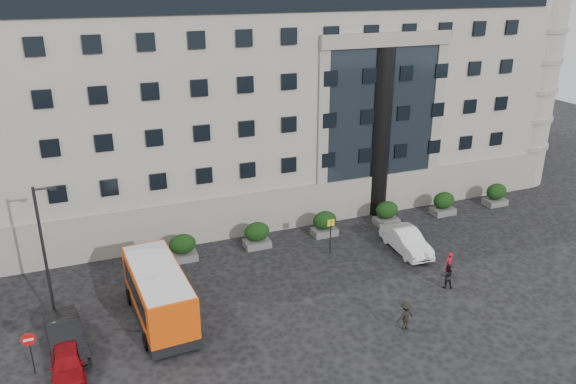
{
  "coord_description": "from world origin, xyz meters",
  "views": [
    {
      "loc": [
        -9.89,
        -25.76,
        17.77
      ],
      "look_at": [
        2.36,
        4.88,
        5.0
      ],
      "focal_mm": 35.0,
      "sensor_mm": 36.0,
      "label": 1
    }
  ],
  "objects_px": {
    "hedge_f": "(496,194)",
    "pedestrian_c": "(405,315)",
    "bus_stop_sign": "(331,230)",
    "parked_car_b": "(66,336)",
    "hedge_c": "(325,223)",
    "hedge_d": "(387,213)",
    "no_entry_sign": "(30,345)",
    "parked_car_d": "(32,225)",
    "pedestrian_a": "(449,265)",
    "hedge_e": "(444,203)",
    "pedestrian_b": "(447,276)",
    "hedge_a": "(183,247)",
    "white_taxi": "(406,240)",
    "hedge_b": "(257,235)",
    "minibus": "(159,293)",
    "street_lamp": "(45,252)",
    "parked_car_a": "(67,362)"
  },
  "relations": [
    {
      "from": "hedge_d",
      "to": "hedge_a",
      "type": "bearing_deg",
      "value": 180.0
    },
    {
      "from": "hedge_f",
      "to": "bus_stop_sign",
      "type": "bearing_deg",
      "value": -170.37
    },
    {
      "from": "hedge_d",
      "to": "street_lamp",
      "type": "bearing_deg",
      "value": -168.47
    },
    {
      "from": "hedge_f",
      "to": "parked_car_b",
      "type": "relative_size",
      "value": 0.39
    },
    {
      "from": "parked_car_b",
      "to": "hedge_c",
      "type": "bearing_deg",
      "value": 15.44
    },
    {
      "from": "pedestrian_c",
      "to": "hedge_b",
      "type": "bearing_deg",
      "value": -78.98
    },
    {
      "from": "parked_car_b",
      "to": "parked_car_a",
      "type": "bearing_deg",
      "value": -96.93
    },
    {
      "from": "hedge_d",
      "to": "pedestrian_b",
      "type": "bearing_deg",
      "value": -98.92
    },
    {
      "from": "hedge_e",
      "to": "hedge_f",
      "type": "xyz_separation_m",
      "value": [
        5.2,
        0.0,
        0.0
      ]
    },
    {
      "from": "pedestrian_a",
      "to": "hedge_e",
      "type": "bearing_deg",
      "value": -136.78
    },
    {
      "from": "parked_car_a",
      "to": "pedestrian_b",
      "type": "distance_m",
      "value": 21.62
    },
    {
      "from": "bus_stop_sign",
      "to": "parked_car_a",
      "type": "xyz_separation_m",
      "value": [
        -17.0,
        -6.58,
        -1.08
      ]
    },
    {
      "from": "pedestrian_c",
      "to": "street_lamp",
      "type": "bearing_deg",
      "value": -31.08
    },
    {
      "from": "no_entry_sign",
      "to": "hedge_d",
      "type": "bearing_deg",
      "value": 19.76
    },
    {
      "from": "hedge_e",
      "to": "hedge_f",
      "type": "relative_size",
      "value": 1.0
    },
    {
      "from": "hedge_b",
      "to": "hedge_f",
      "type": "relative_size",
      "value": 1.0
    },
    {
      "from": "parked_car_b",
      "to": "street_lamp",
      "type": "bearing_deg",
      "value": 92.78
    },
    {
      "from": "bus_stop_sign",
      "to": "parked_car_b",
      "type": "height_order",
      "value": "bus_stop_sign"
    },
    {
      "from": "hedge_f",
      "to": "bus_stop_sign",
      "type": "relative_size",
      "value": 0.73
    },
    {
      "from": "hedge_c",
      "to": "bus_stop_sign",
      "type": "distance_m",
      "value": 3.05
    },
    {
      "from": "bus_stop_sign",
      "to": "white_taxi",
      "type": "distance_m",
      "value": 5.34
    },
    {
      "from": "hedge_e",
      "to": "white_taxi",
      "type": "xyz_separation_m",
      "value": [
        -6.29,
        -4.39,
        -0.13
      ]
    },
    {
      "from": "hedge_c",
      "to": "hedge_b",
      "type": "bearing_deg",
      "value": 180.0
    },
    {
      "from": "bus_stop_sign",
      "to": "pedestrian_c",
      "type": "height_order",
      "value": "bus_stop_sign"
    },
    {
      "from": "hedge_c",
      "to": "bus_stop_sign",
      "type": "xyz_separation_m",
      "value": [
        -0.9,
        -2.8,
        0.8
      ]
    },
    {
      "from": "hedge_b",
      "to": "pedestrian_c",
      "type": "bearing_deg",
      "value": -70.95
    },
    {
      "from": "hedge_a",
      "to": "pedestrian_c",
      "type": "relative_size",
      "value": 1.13
    },
    {
      "from": "bus_stop_sign",
      "to": "parked_car_a",
      "type": "bearing_deg",
      "value": -158.85
    },
    {
      "from": "hedge_d",
      "to": "parked_car_b",
      "type": "relative_size",
      "value": 0.39
    },
    {
      "from": "minibus",
      "to": "street_lamp",
      "type": "bearing_deg",
      "value": 159.93
    },
    {
      "from": "hedge_f",
      "to": "street_lamp",
      "type": "height_order",
      "value": "street_lamp"
    },
    {
      "from": "hedge_f",
      "to": "hedge_d",
      "type": "bearing_deg",
      "value": 180.0
    },
    {
      "from": "white_taxi",
      "to": "pedestrian_a",
      "type": "xyz_separation_m",
      "value": [
        0.51,
        -4.03,
        0.05
      ]
    },
    {
      "from": "hedge_b",
      "to": "white_taxi",
      "type": "height_order",
      "value": "hedge_b"
    },
    {
      "from": "street_lamp",
      "to": "pedestrian_b",
      "type": "relative_size",
      "value": 5.02
    },
    {
      "from": "hedge_b",
      "to": "bus_stop_sign",
      "type": "xyz_separation_m",
      "value": [
        4.3,
        -2.8,
        0.8
      ]
    },
    {
      "from": "hedge_d",
      "to": "bus_stop_sign",
      "type": "xyz_separation_m",
      "value": [
        -6.1,
        -2.8,
        0.8
      ]
    },
    {
      "from": "bus_stop_sign",
      "to": "pedestrian_c",
      "type": "relative_size",
      "value": 1.55
    },
    {
      "from": "hedge_c",
      "to": "pedestrian_b",
      "type": "xyz_separation_m",
      "value": [
        3.71,
        -9.46,
        -0.13
      ]
    },
    {
      "from": "hedge_a",
      "to": "white_taxi",
      "type": "height_order",
      "value": "hedge_a"
    },
    {
      "from": "no_entry_sign",
      "to": "parked_car_d",
      "type": "xyz_separation_m",
      "value": [
        -0.41,
        17.04,
        -0.96
      ]
    },
    {
      "from": "hedge_e",
      "to": "bus_stop_sign",
      "type": "height_order",
      "value": "bus_stop_sign"
    },
    {
      "from": "hedge_f",
      "to": "pedestrian_c",
      "type": "xyz_separation_m",
      "value": [
        -16.59,
        -12.18,
        -0.12
      ]
    },
    {
      "from": "hedge_c",
      "to": "pedestrian_b",
      "type": "bearing_deg",
      "value": -68.56
    },
    {
      "from": "parked_car_d",
      "to": "parked_car_a",
      "type": "bearing_deg",
      "value": -93.3
    },
    {
      "from": "hedge_e",
      "to": "minibus",
      "type": "xyz_separation_m",
      "value": [
        -23.41,
        -6.43,
        0.76
      ]
    },
    {
      "from": "hedge_a",
      "to": "parked_car_d",
      "type": "relative_size",
      "value": 0.37
    },
    {
      "from": "hedge_d",
      "to": "minibus",
      "type": "relative_size",
      "value": 0.25
    },
    {
      "from": "hedge_e",
      "to": "no_entry_sign",
      "type": "xyz_separation_m",
      "value": [
        -29.8,
        -8.84,
        0.72
      ]
    },
    {
      "from": "hedge_d",
      "to": "bus_stop_sign",
      "type": "distance_m",
      "value": 6.76
    }
  ]
}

